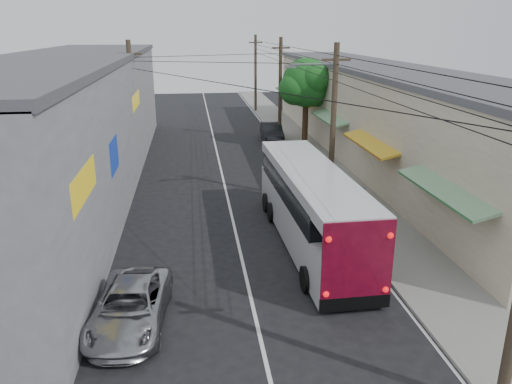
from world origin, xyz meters
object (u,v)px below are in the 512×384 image
jeepney (130,307)px  parked_suv (319,190)px  coach_bus (311,206)px  parked_car_mid (288,151)px  pedestrian_near (339,191)px  parked_car_far (272,132)px  pedestrian_far (360,201)px

jeepney → parked_suv: (8.40, 10.19, 0.08)m
coach_bus → parked_car_mid: (1.60, 13.34, -0.95)m
parked_suv → pedestrian_near: (0.80, -0.87, 0.19)m
jeepney → parked_car_far: (8.40, 25.39, 0.09)m
parked_car_mid → parked_car_far: (0.00, 6.72, 0.01)m
coach_bus → jeepney: size_ratio=2.45×
parked_car_far → jeepney: bearing=-105.8°
jeepney → parked_car_far: 26.74m
coach_bus → pedestrian_near: size_ratio=7.13×
coach_bus → parked_suv: size_ratio=2.28×
parked_suv → parked_car_mid: 8.48m
parked_car_mid → pedestrian_near: (0.80, -9.34, 0.19)m
parked_car_mid → pedestrian_far: pedestrian_far is taller
parked_car_mid → parked_car_far: bearing=96.1°
jeepney → parked_car_far: parked_car_far is taller
coach_bus → parked_car_far: bearing=84.1°
pedestrian_near → parked_car_mid: bearing=-78.5°
parked_suv → pedestrian_near: 1.20m
parked_car_mid → jeepney: bearing=-108.1°
coach_bus → jeepney: (-6.80, -5.33, -1.03)m
parked_car_far → coach_bus: bearing=-92.0°
coach_bus → parked_car_mid: 13.47m
coach_bus → jeepney: coach_bus is taller
parked_car_mid → pedestrian_far: 10.85m
parked_car_mid → pedestrian_near: 9.38m
parked_suv → pedestrian_far: size_ratio=3.48×
parked_car_far → parked_car_mid: bearing=-87.5°
parked_car_far → pedestrian_far: (1.46, -17.47, 0.10)m
jeepney → pedestrian_near: 13.10m
parked_car_far → pedestrian_near: (0.80, -16.06, 0.18)m
parked_suv → pedestrian_far: 2.70m
parked_suv → pedestrian_near: bearing=-41.4°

